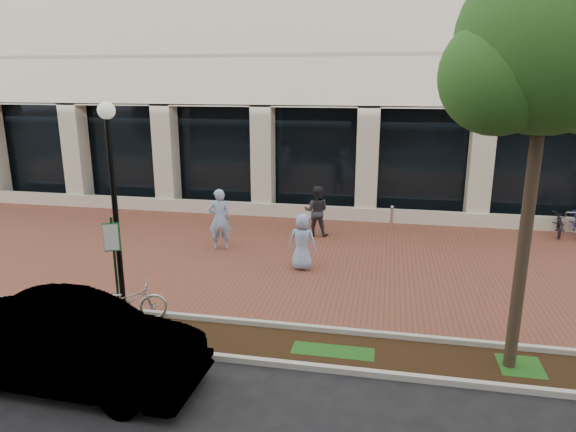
% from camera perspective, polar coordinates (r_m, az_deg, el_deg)
% --- Properties ---
extents(ground, '(120.00, 120.00, 0.00)m').
position_cam_1_polar(ground, '(15.42, 0.18, -4.56)').
color(ground, black).
rests_on(ground, ground).
extents(brick_plaza, '(40.00, 9.00, 0.01)m').
position_cam_1_polar(brick_plaza, '(15.42, 0.18, -4.54)').
color(brick_plaza, brown).
rests_on(brick_plaza, ground).
extents(planting_strip, '(40.00, 1.50, 0.01)m').
position_cam_1_polar(planting_strip, '(10.75, -5.32, -13.72)').
color(planting_strip, black).
rests_on(planting_strip, ground).
extents(curb_plaza_side, '(40.00, 0.12, 0.12)m').
position_cam_1_polar(curb_plaza_side, '(11.36, -4.24, -11.71)').
color(curb_plaza_side, '#B6B5AC').
rests_on(curb_plaza_side, ground).
extents(curb_street_side, '(40.00, 0.12, 0.12)m').
position_cam_1_polar(curb_street_side, '(10.10, -6.57, -15.42)').
color(curb_street_side, '#B6B5AC').
rests_on(curb_street_side, ground).
extents(parking_sign, '(0.34, 0.07, 2.38)m').
position_cam_1_polar(parking_sign, '(11.48, -18.75, -4.30)').
color(parking_sign, '#153B1E').
rests_on(parking_sign, ground).
extents(lamppost, '(0.36, 0.36, 4.72)m').
position_cam_1_polar(lamppost, '(11.48, -18.73, 1.60)').
color(lamppost, black).
rests_on(lamppost, ground).
extents(street_tree, '(3.52, 2.93, 7.19)m').
position_cam_1_polar(street_tree, '(9.47, 27.13, 15.64)').
color(street_tree, '#463728').
rests_on(street_tree, ground).
extents(locked_bicycle, '(1.89, 1.31, 0.94)m').
position_cam_1_polar(locked_bicycle, '(11.83, -17.65, -9.11)').
color(locked_bicycle, '#B6B6BA').
rests_on(locked_bicycle, ground).
extents(pedestrian_left, '(0.81, 0.65, 1.92)m').
position_cam_1_polar(pedestrian_left, '(16.01, -7.60, -0.36)').
color(pedestrian_left, '#8DAFD3').
rests_on(pedestrian_left, ground).
extents(pedestrian_mid, '(0.84, 0.66, 1.73)m').
position_cam_1_polar(pedestrian_mid, '(17.27, 3.16, 0.56)').
color(pedestrian_mid, '#29292E').
rests_on(pedestrian_mid, ground).
extents(pedestrian_right, '(0.83, 0.59, 1.59)m').
position_cam_1_polar(pedestrian_right, '(14.22, 1.60, -2.88)').
color(pedestrian_right, '#8BA4CF').
rests_on(pedestrian_right, ground).
extents(bollard, '(0.12, 0.12, 0.87)m').
position_cam_1_polar(bollard, '(18.45, 11.45, -0.13)').
color(bollard, silver).
rests_on(bollard, ground).
extents(sedan_near_curb, '(4.60, 1.75, 1.50)m').
position_cam_1_polar(sedan_near_curb, '(9.81, -22.85, -12.98)').
color(sedan_near_curb, '#A5A5A9').
rests_on(sedan_near_curb, ground).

